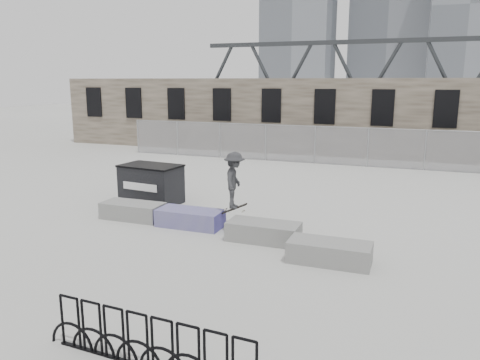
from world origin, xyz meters
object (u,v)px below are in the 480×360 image
Objects in this scene: planter_center_left at (190,217)px; skateboarder at (234,180)px; planter_far_left at (133,210)px; dumpster at (151,184)px; planter_center_right at (264,231)px; bike_rack at (150,344)px; planter_offset at (329,251)px.

planter_center_left is 1.85m from skateboarder.
dumpster is (-0.47, 1.94, 0.42)m from planter_far_left.
planter_center_left is 0.88× the size of dumpster.
planter_center_left is 2.53m from planter_center_right.
planter_far_left is at bearing 173.25° from planter_center_right.
bike_rack is 2.15× the size of skateboarder.
dumpster is (-7.07, 3.44, 0.42)m from planter_offset.
planter_center_right is 5.66m from dumpster.
bike_rack is (5.27, -8.77, -0.27)m from dumpster.
planter_far_left is 8.34m from bike_rack.
skateboarder is at bearing 149.74° from planter_center_right.
dumpster is at bearing 121.00° from bike_rack.
dumpster reaches higher than bike_rack.
planter_center_left is 1.07× the size of skateboarder.
planter_far_left and planter_center_left have the same top height.
skateboarder reaches higher than planter_center_right.
planter_center_right is at bearing -6.75° from planter_far_left.
planter_far_left is 1.07× the size of skateboarder.
skateboarder is at bearing 1.81° from planter_far_left.
bike_rack is at bearing -88.21° from planter_center_right.
planter_center_right is at bearing -131.17° from skateboarder.
bike_rack is (-1.80, -5.33, 0.15)m from planter_offset.
bike_rack is (2.69, -6.73, 0.15)m from planter_center_left.
planter_offset is at bearing -17.36° from planter_center_left.
planter_center_left is 1.00× the size of planter_offset.
planter_center_right is (2.49, -0.45, 0.00)m from planter_center_left.
planter_offset is at bearing -12.78° from planter_far_left.
dumpster is at bearing 141.69° from planter_center_left.
skateboarder is at bearing 8.37° from planter_center_left.
planter_center_left and planter_offset have the same top height.
skateboarder reaches higher than planter_center_left.
planter_center_right is 1.07× the size of skateboarder.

